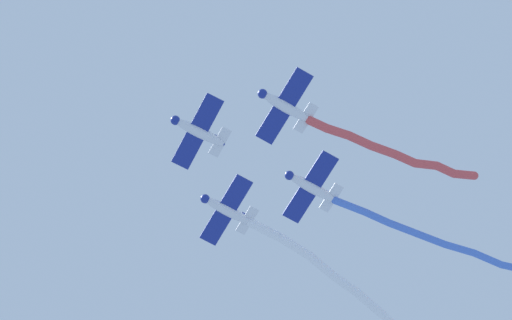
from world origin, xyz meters
The scene contains 7 objects.
airplane_lead centered at (-3.46, 2.29, 85.40)m, with size 6.95×6.34×1.93m.
airplane_left_wing centered at (-4.14, -6.22, 85.00)m, with size 6.79×6.53×1.93m.
smoke_trail_left_wing centered at (3.19, -15.44, 86.48)m, with size 11.38×15.52×4.60m.
airplane_right_wing centered at (5.04, 1.60, 85.70)m, with size 6.83×6.48×1.93m.
smoke_trail_right_wing centered at (15.76, -7.99, 85.45)m, with size 19.42×15.00×1.53m.
airplane_slot centered at (4.36, -6.90, 85.20)m, with size 6.80×6.52×1.93m.
smoke_trail_slot centered at (14.59, -20.29, 86.14)m, with size 17.04×23.82×2.64m.
Camera 1 is at (-28.03, -9.06, 2.14)m, focal length 65.09 mm.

